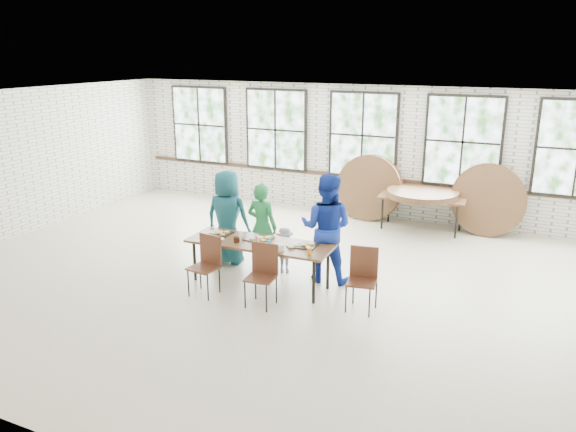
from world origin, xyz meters
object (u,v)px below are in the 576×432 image
dining_table (260,245)px  chair_near_left (207,260)px  chair_near_right (263,269)px  storage_table (422,199)px

dining_table → chair_near_left: chair_near_left is taller
dining_table → chair_near_right: chair_near_right is taller
dining_table → chair_near_right: 0.74m
dining_table → chair_near_left: size_ratio=2.55×
chair_near_left → chair_near_right: bearing=8.6°
chair_near_right → dining_table: bearing=115.7°
dining_table → chair_near_left: 0.89m
storage_table → chair_near_left: bearing=-120.3°
chair_near_right → chair_near_left: bearing=175.5°
dining_table → storage_table: same height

